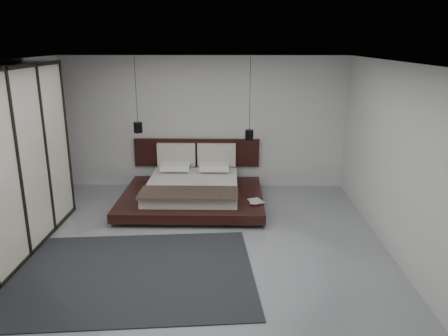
{
  "coord_description": "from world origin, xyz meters",
  "views": [
    {
      "loc": [
        0.62,
        -6.17,
        3.08
      ],
      "look_at": [
        0.47,
        1.2,
        0.93
      ],
      "focal_mm": 35.0,
      "sensor_mm": 36.0,
      "label": 1
    }
  ],
  "objects_px": {
    "pendant_left": "(138,127)",
    "rug": "(129,274)",
    "pendant_right": "(249,134)",
    "wardrobe": "(12,158)",
    "lattice_screen": "(57,132)",
    "bed": "(193,189)"
  },
  "relations": [
    {
      "from": "pendant_left",
      "to": "rug",
      "type": "height_order",
      "value": "pendant_left"
    },
    {
      "from": "pendant_right",
      "to": "rug",
      "type": "bearing_deg",
      "value": -118.78
    },
    {
      "from": "pendant_right",
      "to": "wardrobe",
      "type": "xyz_separation_m",
      "value": [
        -3.64,
        -2.23,
        0.08
      ]
    },
    {
      "from": "pendant_right",
      "to": "wardrobe",
      "type": "height_order",
      "value": "pendant_right"
    },
    {
      "from": "pendant_left",
      "to": "wardrobe",
      "type": "xyz_separation_m",
      "value": [
        -1.43,
        -2.23,
        -0.05
      ]
    },
    {
      "from": "lattice_screen",
      "to": "pendant_left",
      "type": "bearing_deg",
      "value": -4.18
    },
    {
      "from": "lattice_screen",
      "to": "rug",
      "type": "distance_m",
      "value": 4.15
    },
    {
      "from": "pendant_right",
      "to": "rug",
      "type": "distance_m",
      "value": 3.85
    },
    {
      "from": "bed",
      "to": "wardrobe",
      "type": "bearing_deg",
      "value": -144.41
    },
    {
      "from": "lattice_screen",
      "to": "pendant_right",
      "type": "height_order",
      "value": "pendant_right"
    },
    {
      "from": "pendant_right",
      "to": "pendant_left",
      "type": "bearing_deg",
      "value": -180.0
    },
    {
      "from": "wardrobe",
      "to": "rug",
      "type": "height_order",
      "value": "wardrobe"
    },
    {
      "from": "pendant_left",
      "to": "pendant_right",
      "type": "xyz_separation_m",
      "value": [
        2.21,
        0.0,
        -0.14
      ]
    },
    {
      "from": "lattice_screen",
      "to": "pendant_left",
      "type": "height_order",
      "value": "pendant_left"
    },
    {
      "from": "pendant_right",
      "to": "lattice_screen",
      "type": "bearing_deg",
      "value": 178.19
    },
    {
      "from": "lattice_screen",
      "to": "bed",
      "type": "relative_size",
      "value": 0.97
    },
    {
      "from": "pendant_left",
      "to": "wardrobe",
      "type": "bearing_deg",
      "value": -122.69
    },
    {
      "from": "bed",
      "to": "wardrobe",
      "type": "height_order",
      "value": "wardrobe"
    },
    {
      "from": "bed",
      "to": "pendant_left",
      "type": "xyz_separation_m",
      "value": [
        -1.11,
        0.42,
        1.15
      ]
    },
    {
      "from": "wardrobe",
      "to": "lattice_screen",
      "type": "bearing_deg",
      "value": 96.09
    },
    {
      "from": "pendant_right",
      "to": "wardrobe",
      "type": "distance_m",
      "value": 4.27
    },
    {
      "from": "pendant_right",
      "to": "rug",
      "type": "relative_size",
      "value": 0.47
    }
  ]
}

